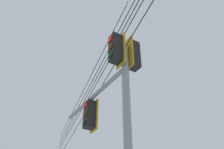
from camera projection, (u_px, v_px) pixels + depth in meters
signal_mast_assembly at (115, 107)px, 6.53m from camera, size 3.93×0.97×6.91m
overhead_wire_span at (113, 49)px, 8.29m from camera, size 21.66×2.64×1.57m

